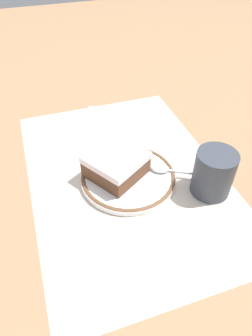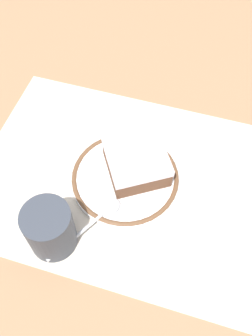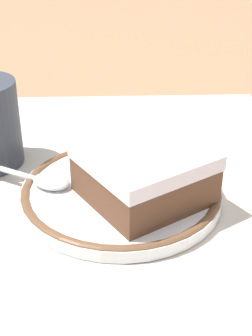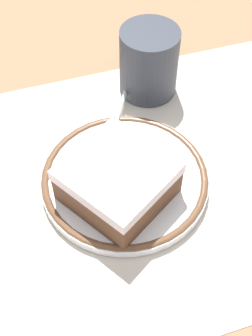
{
  "view_description": "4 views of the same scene",
  "coord_description": "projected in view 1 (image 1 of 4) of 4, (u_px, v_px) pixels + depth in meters",
  "views": [
    {
      "loc": [
        0.39,
        -0.13,
        0.4
      ],
      "look_at": [
        0.01,
        -0.0,
        0.03
      ],
      "focal_mm": 32.6,
      "sensor_mm": 36.0,
      "label": 1
    },
    {
      "loc": [
        -0.08,
        0.3,
        0.53
      ],
      "look_at": [
        0.01,
        -0.0,
        0.03
      ],
      "focal_mm": 40.14,
      "sensor_mm": 36.0,
      "label": 2
    },
    {
      "loc": [
        -0.35,
        0.01,
        0.24
      ],
      "look_at": [
        0.01,
        -0.0,
        0.03
      ],
      "focal_mm": 53.04,
      "sensor_mm": 36.0,
      "label": 3
    },
    {
      "loc": [
        -0.07,
        -0.27,
        0.4
      ],
      "look_at": [
        0.01,
        -0.0,
        0.03
      ],
      "focal_mm": 49.3,
      "sensor_mm": 36.0,
      "label": 4
    }
  ],
  "objects": [
    {
      "name": "placemat",
      "position": [
        126.0,
        175.0,
        0.58
      ],
      "size": [
        0.51,
        0.35,
        0.0
      ],
      "primitive_type": "cube",
      "color": "beige",
      "rests_on": "ground_plane"
    },
    {
      "name": "napkin",
      "position": [
        113.0,
        122.0,
        0.7
      ],
      "size": [
        0.18,
        0.18,
        0.0
      ],
      "primitive_type": "cube",
      "rotation": [
        0.0,
        0.0,
        5.89
      ],
      "color": "white",
      "rests_on": "placemat"
    },
    {
      "name": "spoon",
      "position": [
        169.0,
        170.0,
        0.57
      ],
      "size": [
        0.08,
        0.13,
        0.01
      ],
      "color": "silver",
      "rests_on": "plate"
    },
    {
      "name": "cup",
      "position": [
        213.0,
        175.0,
        0.52
      ],
      "size": [
        0.07,
        0.07,
        0.08
      ],
      "color": "#383D47",
      "rests_on": "placemat"
    },
    {
      "name": "ground_plane",
      "position": [
        126.0,
        175.0,
        0.58
      ],
      "size": [
        2.4,
        2.4,
        0.0
      ],
      "primitive_type": "plane",
      "color": "#9E7551"
    },
    {
      "name": "plate",
      "position": [
        126.0,
        177.0,
        0.56
      ],
      "size": [
        0.17,
        0.17,
        0.01
      ],
      "color": "white",
      "rests_on": "placemat"
    },
    {
      "name": "cake_slice",
      "position": [
        116.0,
        164.0,
        0.55
      ],
      "size": [
        0.13,
        0.13,
        0.04
      ],
      "color": "brown",
      "rests_on": "plate"
    }
  ]
}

